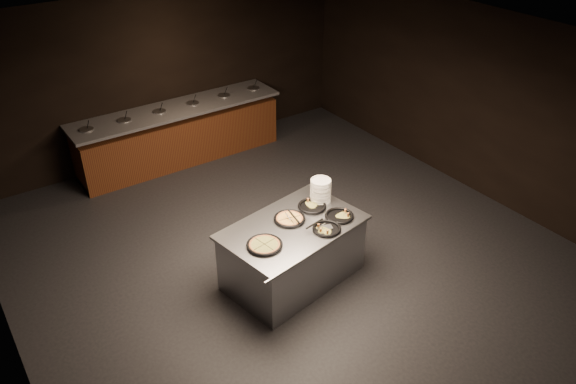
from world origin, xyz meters
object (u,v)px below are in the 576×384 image
at_px(plate_stack, 321,190).
at_px(serving_counter, 293,253).
at_px(pan_veggie_whole, 264,245).
at_px(pan_cheese_whole, 290,219).

bearing_deg(plate_stack, serving_counter, -156.74).
distance_m(plate_stack, pan_veggie_whole, 1.23).
height_order(serving_counter, plate_stack, plate_stack).
xyz_separation_m(serving_counter, plate_stack, (0.64, 0.27, 0.59)).
relative_size(pan_veggie_whole, pan_cheese_whole, 1.08).
height_order(serving_counter, pan_veggie_whole, pan_veggie_whole).
bearing_deg(pan_cheese_whole, pan_veggie_whole, -153.37).
bearing_deg(serving_counter, plate_stack, 13.61).
distance_m(plate_stack, pan_cheese_whole, 0.63).
bearing_deg(pan_veggie_whole, pan_cheese_whole, 26.63).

